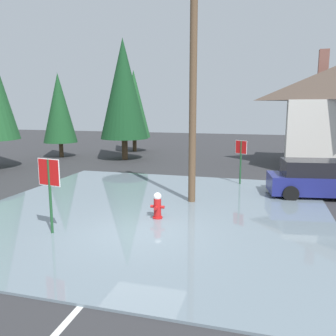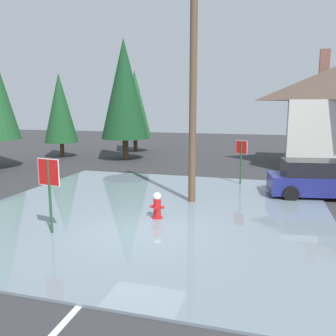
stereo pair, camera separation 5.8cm
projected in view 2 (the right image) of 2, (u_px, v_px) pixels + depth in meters
The scene contains 12 objects.
ground_plane at pixel (139, 235), 10.64m from camera, with size 80.00×80.00×0.10m, color #2D2D30.
flood_puddle at pixel (152, 210), 12.98m from camera, with size 12.57×12.80×0.06m, color slate.
lane_stop_bar at pixel (135, 272), 8.13m from camera, with size 4.33×0.30×0.01m, color silver.
lane_center_stripe at pixel (61, 326), 6.14m from camera, with size 2.53×0.14×0.01m, color silver.
stop_sign_near at pixel (49, 181), 10.26m from camera, with size 0.79×0.16×2.31m.
fire_hydrant at pixel (157, 206), 11.83m from camera, with size 0.48×0.41×0.95m.
utility_pole at pixel (193, 74), 13.15m from camera, with size 1.60×0.28×9.59m.
stop_sign_far at pixel (241, 154), 16.89m from camera, with size 0.56×0.35×2.18m.
parked_car at pixel (323, 180), 14.73m from camera, with size 4.79×2.46×1.57m.
pine_tree_tall_left at pixel (135, 104), 29.34m from camera, with size 2.69×2.69×6.73m.
pine_tree_short_left at pixel (124, 89), 24.63m from camera, with size 3.38×3.38×8.45m.
pine_tree_far_center at pixel (60, 108), 26.09m from camera, with size 2.48×2.48×6.21m.
Camera 2 is at (3.60, -9.50, 3.80)m, focal length 37.59 mm.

